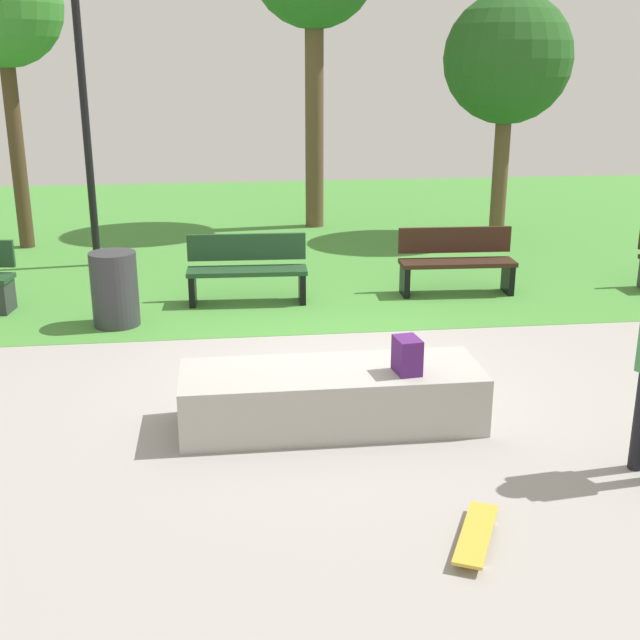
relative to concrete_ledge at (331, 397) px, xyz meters
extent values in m
plane|color=#9E9993|center=(0.16, 1.34, -0.27)|extent=(28.00, 28.00, 0.00)
cube|color=#478C38|center=(0.16, 8.92, -0.26)|extent=(26.60, 12.83, 0.01)
cube|color=#A8A59E|center=(0.00, 0.00, 0.00)|extent=(2.68, 0.90, 0.53)
cube|color=#4C1E66|center=(0.64, -0.16, 0.43)|extent=(0.23, 0.30, 0.32)
cube|color=gold|center=(0.72, -2.00, -0.20)|extent=(0.53, 0.81, 0.02)
cylinder|color=silver|center=(0.67, -2.28, -0.24)|extent=(0.05, 0.06, 0.06)
cylinder|color=silver|center=(0.53, -2.21, -0.24)|extent=(0.05, 0.06, 0.06)
cylinder|color=silver|center=(0.92, -1.78, -0.24)|extent=(0.05, 0.06, 0.06)
cylinder|color=silver|center=(0.77, -1.71, -0.24)|extent=(0.05, 0.06, 0.06)
cube|color=#2D2D33|center=(-3.72, 3.92, -0.04)|extent=(0.13, 0.40, 0.45)
cube|color=#1E4223|center=(-0.60, 3.93, 0.18)|extent=(1.62, 0.50, 0.06)
cube|color=#1E4223|center=(-0.59, 4.15, 0.46)|extent=(1.60, 0.12, 0.36)
cube|color=black|center=(0.14, 3.90, -0.04)|extent=(0.10, 0.40, 0.45)
cube|color=black|center=(-1.33, 3.96, -0.04)|extent=(0.10, 0.40, 0.45)
cube|color=#331E14|center=(2.33, 4.02, 0.18)|extent=(1.62, 0.51, 0.06)
cube|color=#331E14|center=(2.34, 4.24, 0.46)|extent=(1.60, 0.13, 0.36)
cube|color=black|center=(3.06, 3.99, -0.04)|extent=(0.10, 0.40, 0.45)
cube|color=black|center=(1.59, 4.05, -0.04)|extent=(0.10, 0.40, 0.45)
cylinder|color=brown|center=(0.93, 9.12, 1.80)|extent=(0.35, 0.35, 4.14)
cylinder|color=brown|center=(4.16, 7.70, 0.98)|extent=(0.28, 0.28, 2.49)
sphere|color=#23561E|center=(4.16, 7.70, 2.90)|extent=(2.25, 2.25, 2.25)
cylinder|color=#4C3823|center=(-4.31, 7.87, 1.43)|extent=(0.25, 0.25, 3.40)
sphere|color=#387F2D|center=(-4.31, 7.87, 3.73)|extent=(1.99, 1.99, 1.99)
cylinder|color=black|center=(-2.91, 6.37, 2.13)|extent=(0.12, 0.12, 4.79)
cylinder|color=#333338|center=(-2.25, 3.19, 0.20)|extent=(0.57, 0.57, 0.92)
camera|label=1|loc=(-0.94, -6.66, 2.89)|focal=45.63mm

